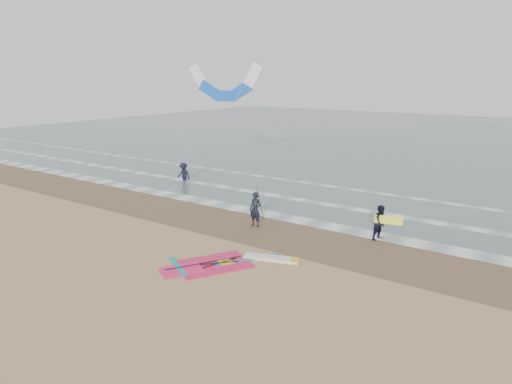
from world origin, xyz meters
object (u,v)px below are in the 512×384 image
Objects in this scene: person_standing at (255,209)px; person_walking at (381,223)px; windsurf_rig at (229,263)px; person_wading at (184,170)px; surf_kite at (225,86)px.

person_standing reaches higher than person_walking.
windsurf_rig is 2.76× the size of person_wading.
windsurf_rig is 0.67× the size of surf_kite.
person_walking is 0.23× the size of surf_kite.
person_standing is at bearing 128.49° from person_walking.
surf_kite is (-10.13, 12.75, 7.00)m from windsurf_rig.
person_wading is 0.24× the size of surf_kite.
surf_kite reaches higher than windsurf_rig.
person_wading is at bearing -130.74° from surf_kite.
person_standing is 6.38m from person_walking.
person_standing reaches higher than windsurf_rig.
person_walking reaches higher than windsurf_rig.
windsurf_rig is at bearing -66.93° from person_standing.
windsurf_rig is at bearing 169.30° from person_walking.
surf_kite reaches higher than person_wading.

